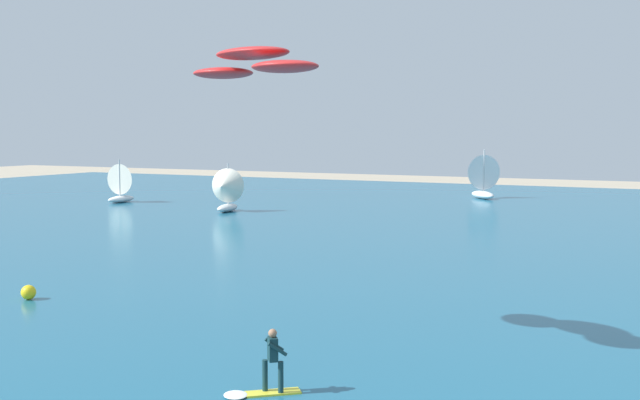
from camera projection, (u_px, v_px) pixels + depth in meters
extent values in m
cube|color=#1E607F|center=(553.00, 236.00, 50.51)|extent=(160.00, 90.00, 0.10)
cube|color=yellow|center=(273.00, 393.00, 20.22)|extent=(1.35, 1.25, 0.05)
cylinder|color=#143338|center=(265.00, 375.00, 20.25)|extent=(0.14, 0.14, 0.80)
cylinder|color=#143338|center=(281.00, 377.00, 20.11)|extent=(0.14, 0.14, 0.80)
cube|color=#143338|center=(273.00, 349.00, 20.12)|extent=(0.40, 0.42, 0.60)
sphere|color=#9E7051|center=(273.00, 333.00, 20.08)|extent=(0.22, 0.22, 0.22)
cylinder|color=#143338|center=(274.00, 345.00, 20.35)|extent=(0.44, 0.40, 0.39)
cylinder|color=#143338|center=(277.00, 349.00, 19.92)|extent=(0.44, 0.40, 0.39)
ellipsoid|color=white|center=(236.00, 395.00, 19.99)|extent=(0.91, 0.92, 0.08)
ellipsoid|color=red|center=(252.00, 53.00, 23.85)|extent=(3.43, 2.85, 0.34)
ellipsoid|color=red|center=(223.00, 73.00, 25.21)|extent=(2.71, 2.52, 0.34)
ellipsoid|color=red|center=(285.00, 67.00, 22.58)|extent=(2.71, 2.52, 0.34)
ellipsoid|color=white|center=(121.00, 199.00, 73.54)|extent=(1.25, 3.39, 0.63)
cylinder|color=silver|center=(120.00, 178.00, 73.22)|extent=(0.10, 0.10, 3.36)
cone|color=silver|center=(125.00, 179.00, 73.90)|extent=(2.86, 1.55, 2.82)
ellipsoid|color=silver|center=(227.00, 208.00, 65.28)|extent=(1.78, 3.51, 0.63)
cylinder|color=silver|center=(228.00, 183.00, 65.26)|extent=(0.10, 0.10, 3.35)
cone|color=silver|center=(224.00, 186.00, 64.57)|extent=(3.05, 1.98, 2.81)
ellipsoid|color=white|center=(483.00, 195.00, 77.58)|extent=(3.68, 3.95, 0.76)
cylinder|color=silver|center=(484.00, 170.00, 77.19)|extent=(0.13, 0.13, 4.03)
cone|color=white|center=(480.00, 172.00, 78.06)|extent=(3.71, 3.54, 3.38)
sphere|color=yellow|center=(28.00, 292.00, 31.39)|extent=(0.58, 0.58, 0.58)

